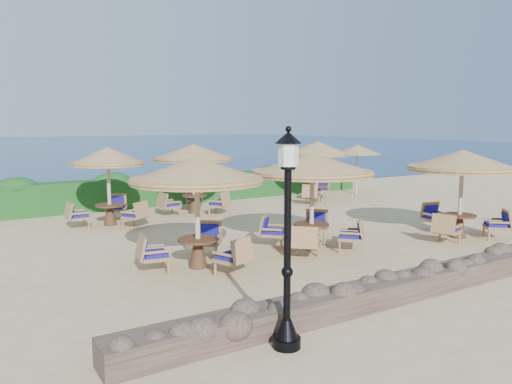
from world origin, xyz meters
name	(u,v)px	position (x,y,z in m)	size (l,w,h in m)	color
ground	(287,232)	(0.00, 0.00, 0.00)	(120.00, 120.00, 0.00)	tan
sea	(19,147)	(0.00, 70.00, 0.00)	(160.00, 160.00, 0.00)	navy
hedge	(193,188)	(0.00, 7.20, 0.60)	(18.00, 0.90, 1.20)	#144018
stone_wall	(454,274)	(0.00, -6.20, 0.22)	(15.00, 0.65, 0.44)	brown
lamp_post	(287,249)	(-4.80, -6.80, 1.55)	(0.44, 0.44, 3.31)	black
extra_parasol	(357,150)	(7.80, 5.20, 2.17)	(2.30, 2.30, 2.41)	#CAB58E
cafe_set_0	(197,185)	(-4.12, -2.15, 1.99)	(3.18, 3.18, 2.65)	#CAB58E
cafe_set_1	(312,179)	(-0.71, -2.16, 1.94)	(3.31, 3.31, 2.65)	#CAB58E
cafe_set_2	(462,172)	(3.95, -3.40, 1.99)	(3.20, 3.20, 2.65)	#CAB58E
cafe_set_3	(108,172)	(-4.51, 4.03, 1.81)	(2.63, 2.77, 2.65)	#CAB58E
cafe_set_4	(194,162)	(-1.10, 4.63, 1.96)	(3.01, 3.01, 2.65)	#CAB58E
cafe_set_5	(317,156)	(4.75, 4.46, 2.01)	(2.80, 2.80, 2.65)	#CAB58E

